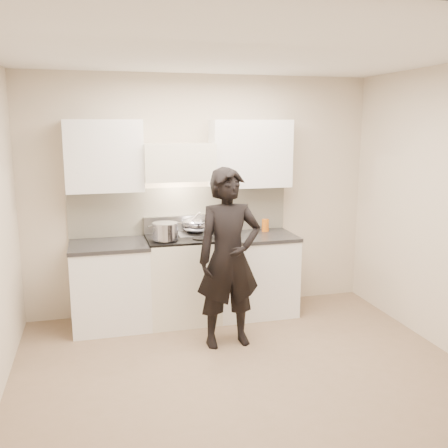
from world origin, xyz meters
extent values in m
plane|color=#856C56|center=(0.00, 0.00, 0.00)|extent=(4.00, 4.00, 0.00)
cube|color=beige|center=(0.00, 1.75, 1.35)|extent=(4.00, 0.04, 2.70)
cube|color=beige|center=(0.00, -1.75, 1.35)|extent=(4.00, 0.04, 2.70)
cube|color=white|center=(0.00, 0.00, 2.69)|extent=(4.00, 3.50, 0.02)
cube|color=white|center=(-0.25, 1.74, 1.19)|extent=(2.50, 0.02, 0.53)
cube|color=#A3A3A3|center=(-0.30, 1.70, 1.03)|extent=(0.76, 0.08, 0.20)
cube|color=white|center=(-0.30, 1.55, 1.75)|extent=(0.76, 0.40, 0.40)
cylinder|color=#A6A9BC|center=(-0.30, 1.37, 1.57)|extent=(0.66, 0.02, 0.02)
cube|color=white|center=(0.53, 1.58, 1.83)|extent=(0.90, 0.33, 0.75)
cube|color=white|center=(-1.08, 1.58, 1.83)|extent=(0.80, 0.33, 0.75)
cube|color=beige|center=(0.13, 1.73, 1.10)|extent=(0.08, 0.01, 0.12)
cube|color=white|center=(-0.30, 1.43, 0.46)|extent=(0.76, 0.65, 0.92)
cube|color=black|center=(-0.30, 1.43, 0.93)|extent=(0.76, 0.65, 0.02)
cube|color=silver|center=(-0.14, 1.54, 0.95)|extent=(0.36, 0.34, 0.01)
cylinder|color=#A6A9BC|center=(-0.30, 1.13, 0.78)|extent=(0.62, 0.02, 0.02)
cylinder|color=black|center=(-0.48, 1.28, 0.95)|extent=(0.18, 0.18, 0.01)
cylinder|color=black|center=(-0.12, 1.28, 0.95)|extent=(0.18, 0.18, 0.01)
cylinder|color=black|center=(-0.48, 1.57, 0.95)|extent=(0.18, 0.18, 0.01)
cylinder|color=black|center=(-0.12, 1.57, 0.95)|extent=(0.18, 0.18, 0.01)
cube|color=white|center=(0.53, 1.43, 0.44)|extent=(0.90, 0.65, 0.88)
cube|color=black|center=(0.53, 1.43, 0.90)|extent=(0.92, 0.67, 0.04)
cube|color=white|center=(-1.08, 1.43, 0.44)|extent=(0.80, 0.65, 0.88)
cube|color=black|center=(-1.08, 1.43, 0.90)|extent=(0.82, 0.67, 0.04)
ellipsoid|color=#A6A9BC|center=(-0.11, 1.55, 1.05)|extent=(0.33, 0.33, 0.18)
torus|color=#A6A9BC|center=(-0.11, 1.55, 1.09)|extent=(0.34, 0.34, 0.01)
ellipsoid|color=beige|center=(-0.11, 1.55, 1.04)|extent=(0.19, 0.19, 0.08)
cylinder|color=white|center=(-0.16, 1.41, 1.15)|extent=(0.10, 0.23, 0.18)
cylinder|color=#A6A9BC|center=(-0.50, 1.28, 1.05)|extent=(0.33, 0.33, 0.18)
cube|color=#A6A9BC|center=(-0.66, 1.24, 1.12)|extent=(0.06, 0.04, 0.01)
cube|color=#A6A9BC|center=(-0.34, 1.32, 1.12)|extent=(0.06, 0.04, 0.01)
cylinder|color=#A3A3A3|center=(0.18, 1.65, 1.00)|extent=(0.11, 0.11, 0.15)
cylinder|color=black|center=(0.20, 1.65, 1.07)|extent=(0.01, 0.01, 0.27)
cylinder|color=white|center=(0.19, 1.67, 1.07)|extent=(0.01, 0.01, 0.27)
cylinder|color=#A3A3A3|center=(0.17, 1.67, 1.07)|extent=(0.01, 0.01, 0.27)
cylinder|color=black|center=(0.16, 1.67, 1.07)|extent=(0.01, 0.01, 0.27)
cylinder|color=#A3A3A3|center=(0.15, 1.65, 1.07)|extent=(0.01, 0.01, 0.27)
cylinder|color=white|center=(0.16, 1.63, 1.07)|extent=(0.01, 0.01, 0.27)
cylinder|color=black|center=(0.18, 1.62, 1.07)|extent=(0.01, 0.01, 0.27)
cylinder|color=#A3A3A3|center=(0.19, 1.63, 1.07)|extent=(0.01, 0.01, 0.27)
cylinder|color=orange|center=(0.35, 1.66, 0.96)|extent=(0.04, 0.04, 0.07)
cylinder|color=#CB0F00|center=(0.35, 1.66, 1.00)|extent=(0.04, 0.04, 0.02)
cylinder|color=#CB6012|center=(0.72, 1.58, 0.99)|extent=(0.08, 0.08, 0.14)
imported|color=black|center=(0.03, 0.67, 0.88)|extent=(0.66, 0.46, 1.76)
camera|label=1|loc=(-1.20, -3.83, 2.15)|focal=40.00mm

